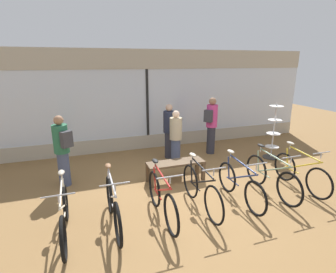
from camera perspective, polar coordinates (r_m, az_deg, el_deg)
ground_plane at (r=5.90m, az=4.79°, el=-12.67°), size 24.00×24.00×0.00m
shop_back_wall at (r=8.58m, az=-4.57°, el=8.02°), size 12.00×0.08×3.20m
bicycle_far_left at (r=4.82m, az=-21.66°, el=-15.79°), size 0.46×1.75×1.02m
bicycle_left at (r=4.83m, az=-11.86°, el=-14.61°), size 0.46×1.74×1.04m
bicycle_center_left at (r=4.94m, az=-1.36°, el=-13.37°), size 0.46×1.72×1.04m
bicycle_center at (r=5.28m, az=7.13°, el=-11.42°), size 0.46×1.74×1.04m
bicycle_center_right at (r=5.68m, az=15.34°, el=-10.06°), size 0.46×1.69×1.02m
bicycle_right at (r=6.21m, az=21.53°, el=-8.20°), size 0.46×1.77×1.04m
bicycle_far_right at (r=6.74m, az=26.84°, el=-7.02°), size 0.46×1.67×1.03m
accessory_rack at (r=8.41m, az=21.91°, el=0.15°), size 0.48×0.48×1.68m
display_bench at (r=6.39m, az=1.68°, el=-6.29°), size 1.40×0.44×0.49m
customer_near_rack at (r=7.22m, az=1.70°, el=-0.17°), size 0.39×0.39×1.56m
customer_by_window at (r=6.44m, az=-22.03°, el=-2.53°), size 0.51×0.56×1.68m
customer_mid_floor at (r=8.24m, az=9.41°, el=2.73°), size 0.56×0.51×1.78m
customer_near_bench at (r=7.78m, az=0.23°, el=1.38°), size 0.41×0.41×1.64m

